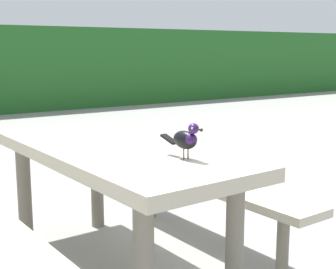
{
  "coord_description": "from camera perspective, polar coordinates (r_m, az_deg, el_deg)",
  "views": [
    {
      "loc": [
        -1.26,
        -2.28,
        1.27
      ],
      "look_at": [
        0.07,
        -0.25,
        0.84
      ],
      "focal_mm": 51.76,
      "sensor_mm": 36.0,
      "label": 1
    }
  ],
  "objects": [
    {
      "name": "picnic_table_foreground",
      "position": [
        2.75,
        -6.43,
        -5.09
      ],
      "size": [
        1.78,
        1.84,
        0.74
      ],
      "color": "#B2A893",
      "rests_on": "ground"
    },
    {
      "name": "bird_grackle",
      "position": [
        2.34,
        2.18,
        -0.5
      ],
      "size": [
        0.09,
        0.29,
        0.18
      ],
      "color": "black",
      "rests_on": "picnic_table_foreground"
    }
  ]
}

